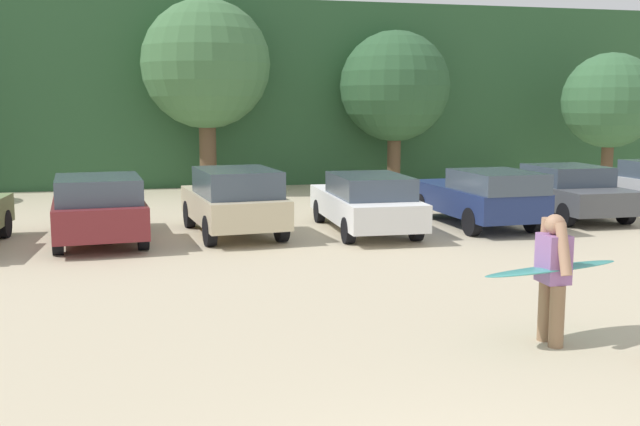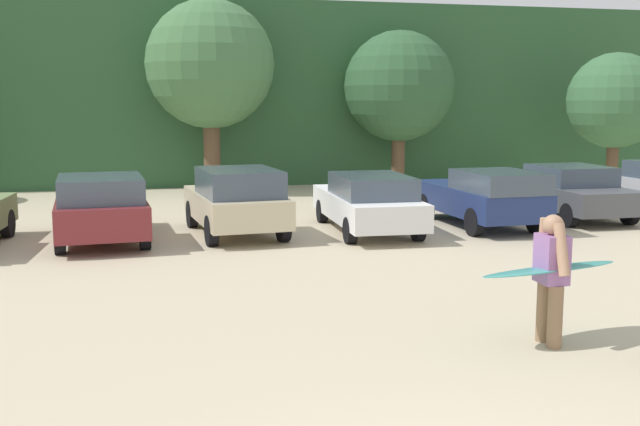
{
  "view_description": "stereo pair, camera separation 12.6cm",
  "coord_description": "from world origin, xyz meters",
  "px_view_note": "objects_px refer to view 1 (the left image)",
  "views": [
    {
      "loc": [
        -2.51,
        -4.63,
        3.15
      ],
      "look_at": [
        0.51,
        7.69,
        1.28
      ],
      "focal_mm": 42.35,
      "sensor_mm": 36.0,
      "label": 1
    },
    {
      "loc": [
        -2.39,
        -4.66,
        3.15
      ],
      "look_at": [
        0.51,
        7.69,
        1.28
      ],
      "focal_mm": 42.35,
      "sensor_mm": 36.0,
      "label": 2
    }
  ],
  "objects_px": {
    "parked_car_maroon": "(98,207)",
    "person_adult": "(553,271)",
    "surfboard_teal": "(552,269)",
    "parked_car_navy": "(481,196)",
    "parked_car_champagne": "(234,200)",
    "parked_car_white": "(366,201)",
    "parked_car_dark_gray": "(567,191)"
  },
  "relations": [
    {
      "from": "parked_car_maroon",
      "to": "person_adult",
      "type": "xyz_separation_m",
      "value": [
        6.08,
        -9.03,
        0.17
      ]
    },
    {
      "from": "surfboard_teal",
      "to": "person_adult",
      "type": "bearing_deg",
      "value": 50.65
    },
    {
      "from": "parked_car_maroon",
      "to": "parked_car_navy",
      "type": "bearing_deg",
      "value": -94.81
    },
    {
      "from": "parked_car_maroon",
      "to": "parked_car_champagne",
      "type": "distance_m",
      "value": 3.1
    },
    {
      "from": "parked_car_white",
      "to": "surfboard_teal",
      "type": "relative_size",
      "value": 2.09
    },
    {
      "from": "parked_car_navy",
      "to": "surfboard_teal",
      "type": "height_order",
      "value": "parked_car_navy"
    },
    {
      "from": "parked_car_champagne",
      "to": "parked_car_dark_gray",
      "type": "distance_m",
      "value": 9.26
    },
    {
      "from": "parked_car_navy",
      "to": "parked_car_white",
      "type": "bearing_deg",
      "value": 88.48
    },
    {
      "from": "parked_car_champagne",
      "to": "parked_car_dark_gray",
      "type": "xyz_separation_m",
      "value": [
        9.24,
        0.63,
        -0.11
      ]
    },
    {
      "from": "parked_car_maroon",
      "to": "surfboard_teal",
      "type": "distance_m",
      "value": 10.82
    },
    {
      "from": "parked_car_dark_gray",
      "to": "surfboard_teal",
      "type": "distance_m",
      "value": 11.49
    },
    {
      "from": "surfboard_teal",
      "to": "parked_car_dark_gray",
      "type": "bearing_deg",
      "value": -136.12
    },
    {
      "from": "parked_car_maroon",
      "to": "parked_car_white",
      "type": "bearing_deg",
      "value": -95.42
    },
    {
      "from": "parked_car_champagne",
      "to": "parked_car_navy",
      "type": "xyz_separation_m",
      "value": [
        6.25,
        -0.24,
        -0.06
      ]
    },
    {
      "from": "parked_car_white",
      "to": "parked_car_dark_gray",
      "type": "relative_size",
      "value": 1.11
    },
    {
      "from": "parked_car_champagne",
      "to": "person_adult",
      "type": "distance_m",
      "value": 9.63
    },
    {
      "from": "parked_car_champagne",
      "to": "person_adult",
      "type": "xyz_separation_m",
      "value": [
        2.98,
        -9.15,
        0.12
      ]
    },
    {
      "from": "parked_car_champagne",
      "to": "parked_car_white",
      "type": "distance_m",
      "value": 3.21
    },
    {
      "from": "parked_car_navy",
      "to": "parked_car_dark_gray",
      "type": "distance_m",
      "value": 3.11
    },
    {
      "from": "parked_car_champagne",
      "to": "parked_car_white",
      "type": "bearing_deg",
      "value": -100.29
    },
    {
      "from": "parked_car_maroon",
      "to": "person_adult",
      "type": "height_order",
      "value": "person_adult"
    },
    {
      "from": "parked_car_white",
      "to": "person_adult",
      "type": "relative_size",
      "value": 2.77
    },
    {
      "from": "parked_car_maroon",
      "to": "person_adult",
      "type": "bearing_deg",
      "value": -150.17
    },
    {
      "from": "person_adult",
      "to": "surfboard_teal",
      "type": "relative_size",
      "value": 0.76
    },
    {
      "from": "parked_car_dark_gray",
      "to": "person_adult",
      "type": "xyz_separation_m",
      "value": [
        -6.26,
        -9.78,
        0.23
      ]
    },
    {
      "from": "person_adult",
      "to": "parked_car_maroon",
      "type": "bearing_deg",
      "value": -54.6
    },
    {
      "from": "parked_car_dark_gray",
      "to": "parked_car_champagne",
      "type": "bearing_deg",
      "value": 94.05
    },
    {
      "from": "parked_car_maroon",
      "to": "surfboard_teal",
      "type": "height_order",
      "value": "parked_car_maroon"
    },
    {
      "from": "parked_car_white",
      "to": "parked_car_champagne",
      "type": "bearing_deg",
      "value": 86.94
    },
    {
      "from": "parked_car_white",
      "to": "parked_car_navy",
      "type": "relative_size",
      "value": 1.08
    },
    {
      "from": "parked_car_dark_gray",
      "to": "parked_car_white",
      "type": "bearing_deg",
      "value": 98.6
    },
    {
      "from": "parked_car_navy",
      "to": "surfboard_teal",
      "type": "bearing_deg",
      "value": 157.83
    }
  ]
}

